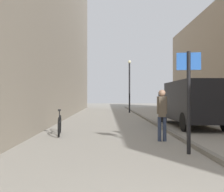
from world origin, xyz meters
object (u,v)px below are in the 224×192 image
pedestrian_main_foreground (162,111)px  street_sign_post (189,93)px  delivery_van (190,102)px  lamp_post (129,83)px  bicycle_leaning (60,125)px

pedestrian_main_foreground → street_sign_post: 1.89m
pedestrian_main_foreground → delivery_van: bearing=-116.1°
street_sign_post → lamp_post: lamp_post is taller
pedestrian_main_foreground → delivery_van: 4.60m
pedestrian_main_foreground → street_sign_post: street_sign_post is taller
street_sign_post → lamp_post: bearing=-80.1°
delivery_van → bicycle_leaning: size_ratio=3.02×
pedestrian_main_foreground → lamp_post: lamp_post is taller
pedestrian_main_foreground → delivery_van: size_ratio=0.32×
street_sign_post → bicycle_leaning: bearing=-29.3°
pedestrian_main_foreground → delivery_van: (2.31, 3.97, 0.21)m
delivery_van → street_sign_post: (-2.04, -5.75, 0.36)m
delivery_van → street_sign_post: size_ratio=2.05×
pedestrian_main_foreground → lamp_post: 14.18m
delivery_van → lamp_post: size_ratio=1.12×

